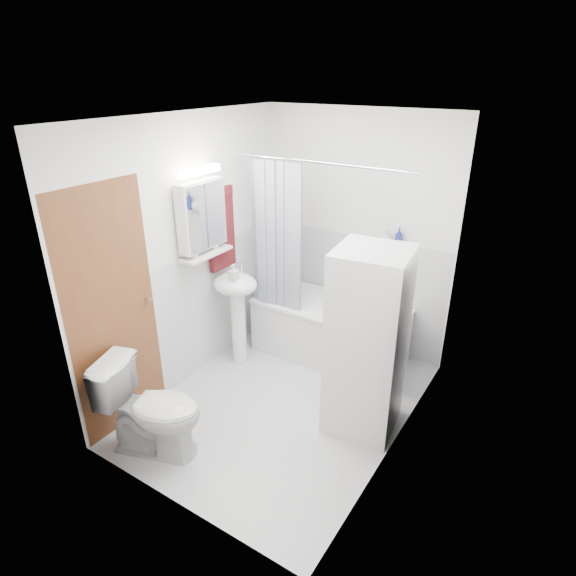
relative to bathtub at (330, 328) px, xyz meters
The scene contains 20 objects.
floor 0.97m from the bathtub, 87.38° to the right, with size 2.60×2.60×0.00m, color silver.
room_walls 1.49m from the bathtub, 87.38° to the right, with size 2.60×2.60×2.60m.
wainscot 0.69m from the bathtub, 86.16° to the right, with size 1.98×2.58×2.58m.
door 1.86m from the bathtub, 121.70° to the right, with size 0.05×2.00×2.00m.
bathtub is the anchor object (origin of this frame).
tub_spout 0.69m from the bathtub, 58.78° to the left, with size 0.04×0.04×0.12m, color silver.
curtain_rod 1.71m from the bathtub, 90.00° to the right, with size 0.02×0.02×1.67m, color silver.
shower_curtain 1.08m from the bathtub, 147.53° to the right, with size 0.55×0.02×1.45m.
sink 1.01m from the bathtub, 140.14° to the right, with size 0.44×0.37×1.04m.
medicine_cabinet 1.73m from the bathtub, 136.46° to the right, with size 0.13×0.50×0.71m.
shelf 1.48m from the bathtub, 135.96° to the right, with size 0.18×0.54×0.03m, color silver.
shower_caddy 0.93m from the bathtub, 52.00° to the left, with size 0.22×0.06×0.02m, color silver.
towel 1.48m from the bathtub, 149.05° to the right, with size 0.07×0.33×0.79m.
washer_dryer 1.16m from the bathtub, 47.48° to the right, with size 0.61×0.61×1.53m.
toilet 1.98m from the bathtub, 104.26° to the right, with size 0.43×0.77×0.75m, color white.
soap_pump 1.14m from the bathtub, 134.91° to the right, with size 0.08×0.17×0.08m, color gray.
shelf_bottle 1.59m from the bathtub, 131.16° to the right, with size 0.07×0.18×0.07m, color gray.
shelf_cup 1.45m from the bathtub, 140.46° to the right, with size 0.10×0.09×0.10m, color gray.
shampoo_a 1.04m from the bathtub, 39.22° to the left, with size 0.13×0.17×0.13m, color gray.
shampoo_b 1.07m from the bathtub, 32.00° to the left, with size 0.08×0.21×0.08m, color navy.
Camera 1 is at (1.89, -2.90, 2.70)m, focal length 30.00 mm.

